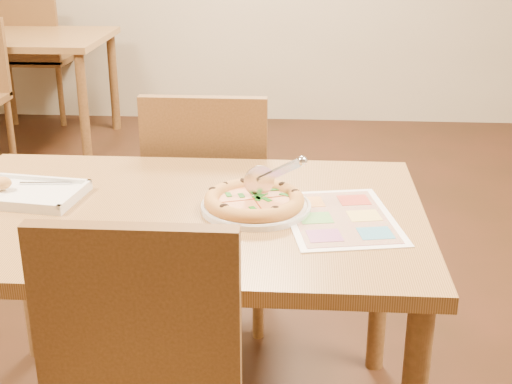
# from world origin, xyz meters

# --- Properties ---
(dining_table) EXTENTS (1.30, 0.85, 0.72)m
(dining_table) POSITION_xyz_m (0.00, 0.00, 0.63)
(dining_table) COLOR olive
(dining_table) RESTS_ON ground
(chair_far) EXTENTS (0.42, 0.42, 0.47)m
(chair_far) POSITION_xyz_m (-0.00, 0.60, 0.57)
(chair_far) COLOR brown
(chair_far) RESTS_ON ground
(bg_table) EXTENTS (1.30, 0.85, 0.72)m
(bg_table) POSITION_xyz_m (-1.60, 2.80, 0.63)
(bg_table) COLOR olive
(bg_table) RESTS_ON ground
(bg_chair_far) EXTENTS (0.42, 0.42, 0.47)m
(bg_chair_far) POSITION_xyz_m (-1.60, 3.30, 0.57)
(bg_chair_far) COLOR brown
(bg_chair_far) RESTS_ON ground
(plate) EXTENTS (0.38, 0.38, 0.02)m
(plate) POSITION_xyz_m (0.21, 0.01, 0.73)
(plate) COLOR silver
(plate) RESTS_ON dining_table
(pizza) EXTENTS (0.26, 0.26, 0.04)m
(pizza) POSITION_xyz_m (0.20, 0.00, 0.75)
(pizza) COLOR #DD974B
(pizza) RESTS_ON plate
(pizza_cutter) EXTENTS (0.16, 0.06, 0.09)m
(pizza_cutter) POSITION_xyz_m (0.25, 0.04, 0.81)
(pizza_cutter) COLOR silver
(pizza_cutter) RESTS_ON pizza
(appetizer_tray) EXTENTS (0.32, 0.24, 0.06)m
(appetizer_tray) POSITION_xyz_m (-0.43, 0.05, 0.73)
(appetizer_tray) COLOR silver
(appetizer_tray) RESTS_ON dining_table
(menu) EXTENTS (0.33, 0.42, 0.00)m
(menu) POSITION_xyz_m (0.43, -0.03, 0.72)
(menu) COLOR white
(menu) RESTS_ON dining_table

